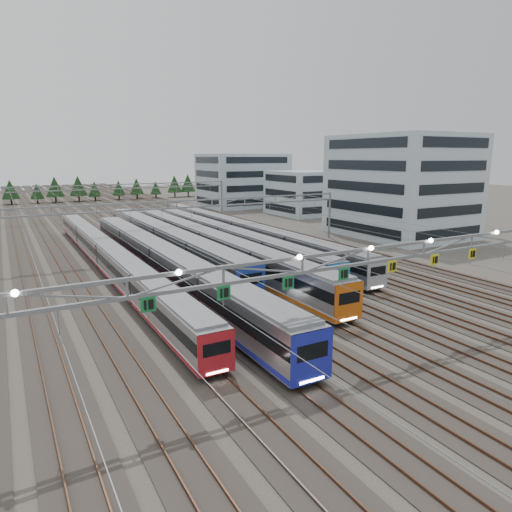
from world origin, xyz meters
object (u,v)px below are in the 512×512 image
depot_bldg_south (401,186)px  depot_bldg_north (242,180)px  train_c (165,240)px  depot_bldg_mid (304,193)px  gantry_near (369,259)px  train_f (239,232)px  gantry_mid (177,211)px  train_b (163,263)px  train_d (209,245)px  gantry_far (111,191)px  train_e (227,239)px  train_a (107,256)px

depot_bldg_south → depot_bldg_north: (-1.94, 57.97, -1.51)m
train_c → depot_bldg_mid: (45.77, 30.78, 2.99)m
depot_bldg_mid → depot_bldg_north: (-4.72, 23.98, 2.12)m
gantry_near → depot_bldg_mid: size_ratio=3.52×
train_f → gantry_mid: gantry_mid is taller
train_b → train_d: bearing=39.9°
train_d → gantry_far: bearing=92.5°
gantry_mid → depot_bldg_mid: bearing=34.6°
train_c → gantry_near: (2.20, -39.42, 4.77)m
gantry_near → train_f: bearing=75.0°
train_e → depot_bldg_mid: (36.77, 32.64, 3.21)m
train_b → train_c: (4.50, 13.30, 0.07)m
train_f → depot_bldg_mid: bearing=40.8°
train_b → train_d: train_b is taller
depot_bldg_mid → depot_bldg_north: depot_bldg_north is taller
gantry_far → gantry_mid: bearing=-90.0°
train_c → train_f: train_c is taller
train_f → gantry_near: bearing=-105.0°
depot_bldg_north → gantry_far: bearing=-166.9°
train_b → depot_bldg_south: depot_bldg_south is taller
train_e → depot_bldg_mid: 49.27m
gantry_far → depot_bldg_mid: bearing=-18.9°
train_d → depot_bldg_north: 70.92m
train_d → depot_bldg_south: bearing=3.8°
gantry_far → depot_bldg_north: depot_bldg_north is taller
train_b → gantry_near: bearing=-75.6°
train_d → gantry_near: size_ratio=1.04×
train_d → train_b: bearing=-140.1°
train_f → train_b: bearing=-138.0°
train_a → train_c: train_c is taller
gantry_far → depot_bldg_south: (40.74, -48.91, 2.55)m
train_b → train_e: 17.69m
train_f → depot_bldg_north: depot_bldg_north is taller
train_f → gantry_mid: 12.24m
train_b → depot_bldg_mid: bearing=41.2°
train_b → train_d: (9.00, 7.51, -0.03)m
train_a → depot_bldg_mid: depot_bldg_mid is taller
depot_bldg_south → gantry_far: bearing=129.8°
train_d → train_e: train_d is taller
train_a → train_b: bearing=-62.0°
train_e → gantry_near: 38.49m
train_b → gantry_near: gantry_near is taller
train_e → gantry_near: gantry_near is taller
train_f → gantry_near: (-11.30, -42.30, 4.99)m
train_d → gantry_far: gantry_far is taller
train_d → train_f: 12.49m
train_d → depot_bldg_north: depot_bldg_north is taller
train_f → gantry_far: bearing=104.7°
train_a → gantry_far: gantry_far is taller
train_c → train_e: train_c is taller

